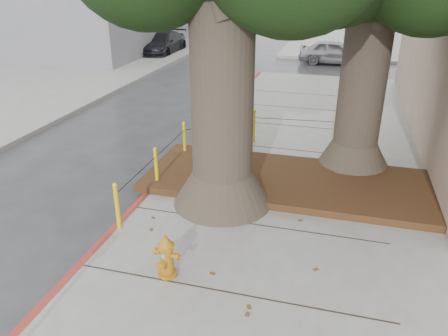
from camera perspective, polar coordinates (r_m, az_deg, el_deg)
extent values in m
plane|color=#28282B|center=(7.08, -3.91, -16.04)|extent=(140.00, 140.00, 0.00)
cube|color=slate|center=(35.58, 22.85, 15.37)|extent=(16.00, 20.00, 0.15)
cube|color=maroon|center=(9.62, -10.36, -3.98)|extent=(0.14, 26.00, 0.16)
cube|color=black|center=(10.00, 8.30, -1.65)|extent=(6.40, 2.60, 0.16)
cone|color=#4C3F33|center=(9.03, -0.21, -2.47)|extent=(2.04, 2.04, 0.70)
cylinder|color=#4C3F33|center=(8.31, -0.23, 10.10)|extent=(1.20, 1.20, 4.22)
cone|color=#4C3F33|center=(11.05, 16.52, 1.67)|extent=(1.77, 1.77, 0.70)
cylinder|color=#4C3F33|center=(10.51, 17.71, 10.85)|extent=(1.04, 1.04, 3.84)
cylinder|color=yellow|center=(8.32, -13.78, -4.97)|extent=(0.08, 0.08, 0.90)
sphere|color=yellow|center=(8.12, -14.09, -2.20)|extent=(0.09, 0.09, 0.09)
cylinder|color=yellow|center=(9.75, -8.82, -0.01)|extent=(0.08, 0.08, 0.90)
sphere|color=yellow|center=(9.57, -8.99, 2.44)|extent=(0.09, 0.09, 0.09)
cylinder|color=yellow|center=(11.28, -5.17, 3.65)|extent=(0.08, 0.08, 0.90)
sphere|color=yellow|center=(11.13, -5.26, 5.81)|extent=(0.09, 0.09, 0.09)
cylinder|color=yellow|center=(12.25, 3.91, 5.39)|extent=(0.08, 0.08, 0.90)
sphere|color=yellow|center=(12.11, 3.97, 7.40)|extent=(0.09, 0.09, 0.09)
cylinder|color=yellow|center=(12.22, 14.28, 4.63)|extent=(0.08, 0.08, 0.90)
sphere|color=yellow|center=(12.08, 14.50, 6.64)|extent=(0.09, 0.09, 0.09)
cylinder|color=black|center=(8.90, -11.24, -0.74)|extent=(0.02, 1.80, 0.02)
cylinder|color=black|center=(10.40, -6.94, 3.33)|extent=(0.02, 1.80, 0.02)
cylinder|color=black|center=(11.64, -0.45, 5.82)|extent=(1.51, 1.51, 0.02)
cylinder|color=black|center=(12.10, 9.18, 6.24)|extent=(2.20, 0.22, 0.02)
cylinder|color=#AF7011|center=(7.22, -7.35, -13.46)|extent=(0.35, 0.35, 0.06)
cylinder|color=#AF7011|center=(7.06, -7.46, -11.81)|extent=(0.24, 0.24, 0.48)
cylinder|color=#AF7011|center=(6.92, -7.57, -10.15)|extent=(0.31, 0.31, 0.07)
cone|color=#AF7011|center=(6.87, -7.61, -9.52)|extent=(0.29, 0.29, 0.13)
cylinder|color=#AF7011|center=(6.82, -7.65, -8.92)|extent=(0.06, 0.06, 0.05)
cylinder|color=#AF7011|center=(7.05, -8.40, -10.79)|extent=(0.14, 0.10, 0.09)
cylinder|color=#AF7011|center=(6.94, -6.61, -11.31)|extent=(0.14, 0.10, 0.09)
cylinder|color=#AF7011|center=(6.99, -7.94, -12.31)|extent=(0.14, 0.15, 0.12)
cube|color=#5999D8|center=(6.91, -7.98, -11.38)|extent=(0.07, 0.01, 0.07)
imported|color=#A9A8AD|center=(24.59, 14.20, 14.48)|extent=(3.67, 1.52, 1.25)
imported|color=black|center=(27.06, -8.03, 15.85)|extent=(1.80, 4.39, 1.27)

